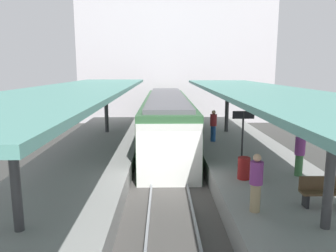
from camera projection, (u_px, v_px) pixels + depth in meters
name	position (u px, v px, depth m)	size (l,w,h in m)	color
ground_plane	(169.00, 192.00, 12.93)	(80.00, 80.00, 0.00)	#383835
platform_left	(75.00, 181.00, 12.77)	(4.40, 28.00, 1.00)	gray
platform_right	(263.00, 180.00, 12.90)	(4.40, 28.00, 1.00)	gray
track_ballast	(169.00, 190.00, 12.91)	(3.20, 28.00, 0.20)	#423F3D
rail_near_side	(152.00, 186.00, 12.87)	(0.08, 28.00, 0.14)	slate
rail_far_side	(187.00, 186.00, 12.89)	(0.08, 28.00, 0.14)	slate
commuter_train	(167.00, 120.00, 20.44)	(2.78, 15.86, 3.10)	#2D5633
canopy_left	(79.00, 90.00, 13.53)	(4.18, 21.00, 3.16)	#333335
canopy_right	(257.00, 91.00, 13.67)	(4.18, 21.00, 3.10)	#333335
platform_bench	(324.00, 191.00, 9.19)	(1.40, 0.41, 0.86)	black
platform_sign	(243.00, 125.00, 13.28)	(0.90, 0.08, 2.21)	#262628
litter_bin	(244.00, 168.00, 11.49)	(0.44, 0.44, 0.80)	maroon
passenger_near_bench	(213.00, 125.00, 17.45)	(0.36, 0.36, 1.72)	navy
passenger_mid_platform	(300.00, 153.00, 11.76)	(0.36, 0.36, 1.68)	#386B3D
passenger_far_end	(256.00, 182.00, 8.77)	(0.36, 0.36, 1.66)	#998460
station_building_backdrop	(175.00, 63.00, 31.67)	(18.00, 6.00, 11.00)	#B7B2B7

